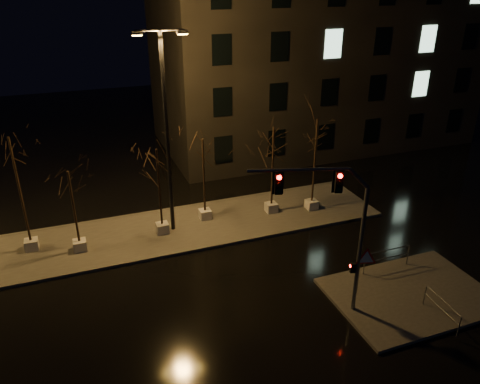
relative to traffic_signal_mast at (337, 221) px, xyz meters
name	(u,v)px	position (x,y,z in m)	size (l,w,h in m)	color
ground	(226,287)	(-3.49, 3.18, -4.41)	(90.00, 90.00, 0.00)	black
median	(191,227)	(-3.49, 9.18, -4.34)	(22.00, 5.00, 0.15)	#42403B
sidewalk_corner	(410,295)	(4.01, -0.32, -4.34)	(7.00, 5.00, 0.15)	#42403B
building	(315,50)	(10.51, 21.18, 3.09)	(25.00, 12.00, 15.00)	black
tree_0	(14,164)	(-11.85, 9.64, 0.47)	(1.80, 1.80, 6.23)	beige
tree_1	(71,189)	(-9.52, 8.68, -0.84)	(1.80, 1.80, 4.51)	beige
tree_2	(158,169)	(-5.16, 8.98, -0.48)	(1.80, 1.80, 4.98)	beige
tree_3	(203,157)	(-2.50, 9.72, -0.47)	(1.80, 1.80, 4.99)	beige
tree_4	(273,147)	(1.46, 9.17, -0.16)	(1.80, 1.80, 5.40)	beige
tree_5	(316,140)	(3.90, 8.66, 0.11)	(1.80, 1.80, 5.76)	beige
traffic_signal_mast	(337,221)	(0.00, 0.00, 0.00)	(5.09, 1.67, 6.49)	#585A5F
streetlight_main	(166,123)	(-4.53, 9.18, 1.86)	(2.65, 0.61, 10.60)	black
guard_rail_a	(387,256)	(4.13, 1.68, -3.55)	(2.52, 0.09, 1.08)	#585A5F
guard_rail_b	(442,307)	(3.92, -2.19, -3.60)	(0.21, 2.15, 1.02)	#585A5F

